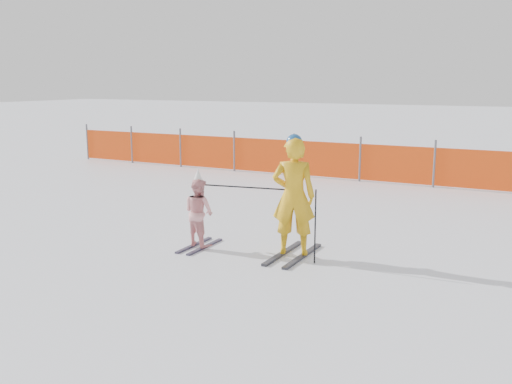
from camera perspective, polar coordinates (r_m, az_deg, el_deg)
ground at (r=8.97m, az=-1.47°, el=-6.83°), size 120.00×120.00×0.00m
adult at (r=8.97m, az=3.78°, el=-0.40°), size 0.79×1.42×1.95m
child at (r=9.56m, az=-5.75°, el=-1.97°), size 0.65×1.03×1.33m
ski_poles at (r=8.94m, az=1.99°, el=-1.28°), size 1.94×0.25×1.15m
safety_fence at (r=16.75m, az=3.86°, el=3.49°), size 16.07×0.06×1.25m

